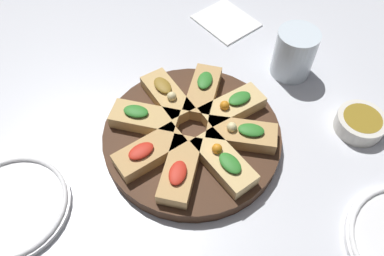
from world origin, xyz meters
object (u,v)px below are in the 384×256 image
Objects in this scene: dipping_bowl at (360,123)px; serving_board at (192,136)px; water_glass at (294,53)px; plate_right at (11,206)px; napkin_stack at (226,20)px.

serving_board is at bearing 35.78° from dipping_bowl.
water_glass is at bearing -24.44° from dipping_bowl.
plate_right is at bearing 45.61° from dipping_bowl.
serving_board is 0.30m from dipping_bowl.
serving_board reaches higher than napkin_stack.
serving_board is 3.17× the size of water_glass.
water_glass is 0.20m from napkin_stack.
serving_board is 2.40× the size of napkin_stack.
napkin_stack is at bearing -21.90° from water_glass.
serving_board is 3.54× the size of dipping_bowl.
water_glass is 0.76× the size of napkin_stack.
water_glass reaches higher than plate_right.
dipping_bowl reaches higher than serving_board.
napkin_stack is at bearing -23.10° from dipping_bowl.
serving_board reaches higher than plate_right.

